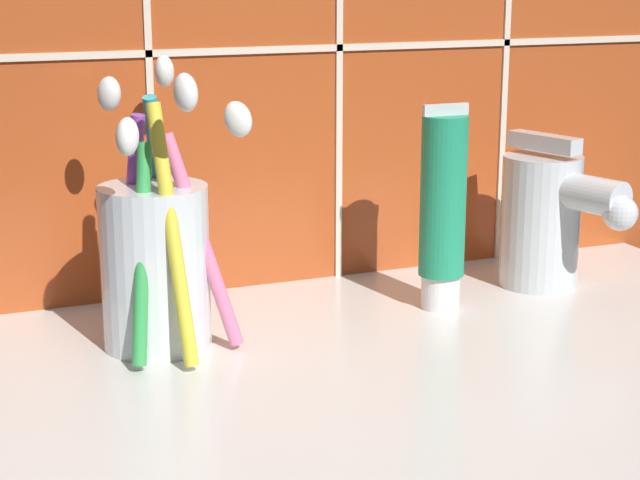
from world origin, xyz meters
TOP-DOWN VIEW (x-y plane):
  - sink_counter at (0.00, 0.00)cm, footprint 57.63×38.17cm
  - toothbrush_cup at (-15.30, 8.42)cm, footprint 9.46×14.28cm
  - toothpaste_tube at (5.10, 8.49)cm, footprint 3.38×3.22cm
  - sink_faucet at (14.92, 10.17)cm, footprint 6.28×11.11cm

SIDE VIEW (x-z plane):
  - sink_counter at x=0.00cm, z-range 0.00..2.00cm
  - sink_faucet at x=14.92cm, z-range 1.74..13.30cm
  - toothbrush_cup at x=-15.30cm, z-range -1.18..16.98cm
  - toothpaste_tube at x=5.10cm, z-range 1.95..16.50cm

